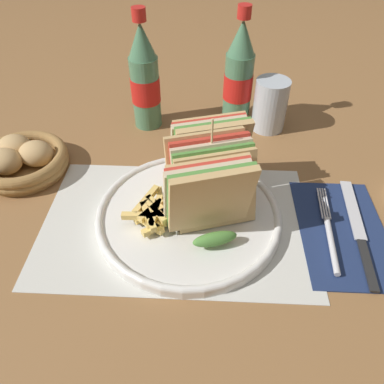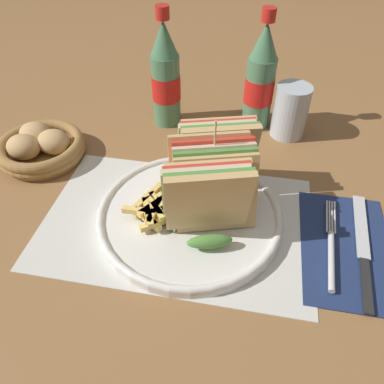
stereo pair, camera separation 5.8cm
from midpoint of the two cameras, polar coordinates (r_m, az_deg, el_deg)
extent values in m
plane|color=olive|center=(0.59, -0.46, -4.01)|extent=(4.00, 4.00, 0.00)
cube|color=silver|center=(0.59, -4.75, -4.75)|extent=(0.41, 0.27, 0.00)
cylinder|color=white|center=(0.59, -2.92, -3.83)|extent=(0.29, 0.29, 0.01)
torus|color=white|center=(0.58, -2.94, -3.36)|extent=(0.29, 0.29, 0.01)
cube|color=tan|center=(0.50, 0.18, -1.50)|extent=(0.12, 0.07, 0.12)
cube|color=#518E3D|center=(0.51, -0.08, -0.94)|extent=(0.12, 0.07, 0.12)
cube|color=beige|center=(0.52, -0.34, -0.40)|extent=(0.12, 0.07, 0.12)
cube|color=red|center=(0.53, -0.59, 0.12)|extent=(0.12, 0.07, 0.12)
cube|color=tan|center=(0.54, -0.84, 0.63)|extent=(0.12, 0.07, 0.12)
ellipsoid|color=#518E3D|center=(0.52, 0.84, -7.34)|extent=(0.07, 0.04, 0.02)
cube|color=tan|center=(0.53, 1.15, -0.05)|extent=(0.12, 0.07, 0.12)
cube|color=#518E3D|center=(0.53, 0.88, 0.81)|extent=(0.12, 0.07, 0.12)
cube|color=beige|center=(0.54, 0.62, 1.65)|extent=(0.12, 0.07, 0.12)
cube|color=red|center=(0.55, 0.37, 2.48)|extent=(0.12, 0.07, 0.12)
cube|color=tan|center=(0.55, 0.12, 3.29)|extent=(0.12, 0.07, 0.12)
ellipsoid|color=#518E3D|center=(0.56, 1.05, -3.12)|extent=(0.07, 0.04, 0.02)
cube|color=tan|center=(0.58, 0.67, 5.89)|extent=(0.12, 0.07, 0.12)
cube|color=#518E3D|center=(0.59, 0.43, 6.26)|extent=(0.12, 0.07, 0.12)
cube|color=beige|center=(0.60, 0.20, 6.62)|extent=(0.12, 0.07, 0.12)
cube|color=red|center=(0.61, -0.03, 6.97)|extent=(0.12, 0.07, 0.12)
cube|color=tan|center=(0.62, -0.25, 7.32)|extent=(0.12, 0.07, 0.12)
ellipsoid|color=#518E3D|center=(0.60, 1.22, 0.58)|extent=(0.07, 0.04, 0.02)
cylinder|color=tan|center=(0.54, 0.28, 4.07)|extent=(0.00, 0.00, 0.15)
cube|color=#E5C166|center=(0.57, -8.54, -3.17)|extent=(0.05, 0.05, 0.01)
cube|color=#E5C166|center=(0.59, -7.28, -1.58)|extent=(0.02, 0.06, 0.01)
cube|color=#E5C166|center=(0.55, -7.62, -5.30)|extent=(0.05, 0.04, 0.01)
cube|color=#E5C166|center=(0.56, -9.19, -4.85)|extent=(0.05, 0.04, 0.01)
cube|color=#E5C166|center=(0.57, -7.82, -2.21)|extent=(0.04, 0.04, 0.01)
cube|color=#E5C166|center=(0.56, -8.07, -3.11)|extent=(0.04, 0.05, 0.01)
cube|color=#E5C166|center=(0.56, -9.47, -3.81)|extent=(0.07, 0.01, 0.01)
cube|color=#E5C166|center=(0.56, -7.04, -3.33)|extent=(0.05, 0.04, 0.01)
cube|color=#E5C166|center=(0.55, -9.21, -3.84)|extent=(0.03, 0.06, 0.01)
cube|color=#E5C166|center=(0.58, -9.38, -1.17)|extent=(0.03, 0.06, 0.01)
cube|color=#E5C166|center=(0.56, -8.09, -3.14)|extent=(0.02, 0.06, 0.01)
cube|color=#E5C166|center=(0.56, -8.75, -2.96)|extent=(0.04, 0.05, 0.01)
cube|color=navy|center=(0.61, 19.84, -5.67)|extent=(0.13, 0.22, 0.00)
cylinder|color=silver|center=(0.57, 18.28, -7.80)|extent=(0.02, 0.10, 0.01)
cylinder|color=silver|center=(0.63, 16.87, -1.71)|extent=(0.01, 0.07, 0.00)
cylinder|color=silver|center=(0.63, 17.22, -1.74)|extent=(0.01, 0.07, 0.00)
cylinder|color=silver|center=(0.63, 17.58, -1.77)|extent=(0.01, 0.07, 0.00)
cylinder|color=silver|center=(0.63, 17.93, -1.80)|extent=(0.01, 0.07, 0.00)
cube|color=black|center=(0.57, 23.02, -10.31)|extent=(0.02, 0.09, 0.00)
cube|color=silver|center=(0.64, 21.33, -2.52)|extent=(0.03, 0.13, 0.00)
cylinder|color=#4C7F5B|center=(0.78, -8.89, 14.65)|extent=(0.06, 0.06, 0.14)
cylinder|color=red|center=(0.77, -8.95, 15.12)|extent=(0.06, 0.06, 0.05)
cone|color=#4C7F5B|center=(0.73, -9.81, 21.82)|extent=(0.05, 0.05, 0.06)
cylinder|color=red|center=(0.72, -10.26, 25.07)|extent=(0.03, 0.03, 0.02)
cylinder|color=#4C7F5B|center=(0.78, 5.13, 15.23)|extent=(0.06, 0.06, 0.14)
cylinder|color=red|center=(0.78, 5.17, 15.70)|extent=(0.06, 0.06, 0.05)
cone|color=#4C7F5B|center=(0.74, 5.66, 22.38)|extent=(0.05, 0.05, 0.06)
cylinder|color=red|center=(0.73, 5.92, 25.63)|extent=(0.03, 0.03, 0.02)
cylinder|color=silver|center=(0.78, 10.04, 12.84)|extent=(0.07, 0.07, 0.10)
cylinder|color=olive|center=(0.75, -25.85, 3.30)|extent=(0.15, 0.15, 0.01)
torus|color=olive|center=(0.74, -26.05, 3.82)|extent=(0.16, 0.16, 0.02)
torus|color=olive|center=(0.74, -26.34, 4.56)|extent=(0.16, 0.16, 0.02)
ellipsoid|color=tan|center=(0.72, -24.46, 5.27)|extent=(0.06, 0.05, 0.05)
ellipsoid|color=tan|center=(0.76, -27.10, 6.01)|extent=(0.06, 0.05, 0.05)
ellipsoid|color=tan|center=(0.73, -28.43, 4.02)|extent=(0.06, 0.05, 0.05)
camera|label=1|loc=(0.03, -92.87, -2.65)|focal=35.00mm
camera|label=2|loc=(0.03, 87.13, 2.65)|focal=35.00mm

